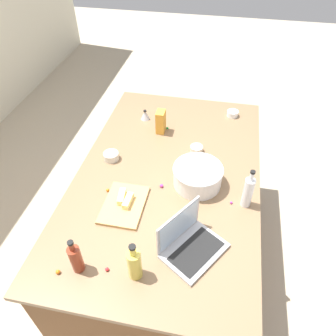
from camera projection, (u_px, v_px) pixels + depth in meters
ground_plane at (168, 252)px, 2.67m from camera, size 12.00×12.00×0.00m
island_counter at (168, 218)px, 2.36m from camera, size 1.89×1.16×0.90m
laptop at (189, 243)px, 1.62m from camera, size 0.38×0.36×0.22m
mixing_bowl_large at (198, 176)px, 1.94m from camera, size 0.30×0.30×0.13m
bottle_vinegar at (248, 192)px, 1.80m from camera, size 0.06×0.06×0.26m
bottle_oil at (134, 264)px, 1.48m from camera, size 0.07×0.07×0.24m
bottle_soy at (76, 258)px, 1.51m from camera, size 0.06×0.06×0.22m
cutting_board at (124, 205)px, 1.85m from camera, size 0.32×0.23×0.02m
butter_stick_left at (128, 201)px, 1.84m from camera, size 0.11×0.04×0.04m
butter_stick_right at (122, 196)px, 1.86m from camera, size 0.11×0.05×0.04m
ramekin_small at (111, 156)px, 2.14m from camera, size 0.10×0.10×0.05m
ramekin_medium at (196, 149)px, 2.20m from camera, size 0.09×0.09×0.04m
ramekin_wide at (233, 114)px, 2.52m from camera, size 0.09×0.09×0.04m
kitchen_timer at (145, 115)px, 2.49m from camera, size 0.07×0.07×0.08m
candy_bag at (161, 122)px, 2.33m from camera, size 0.09×0.06×0.17m
candy_0 at (231, 203)px, 1.87m from camera, size 0.01×0.01×0.01m
candy_1 at (58, 272)px, 1.54m from camera, size 0.02×0.02×0.02m
candy_2 at (162, 186)px, 1.96m from camera, size 0.02×0.02×0.02m
candy_3 at (107, 269)px, 1.55m from camera, size 0.02×0.02×0.02m
candy_4 at (108, 190)px, 1.94m from camera, size 0.02×0.02×0.02m
candy_5 at (167, 128)px, 2.41m from camera, size 0.02×0.02×0.02m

